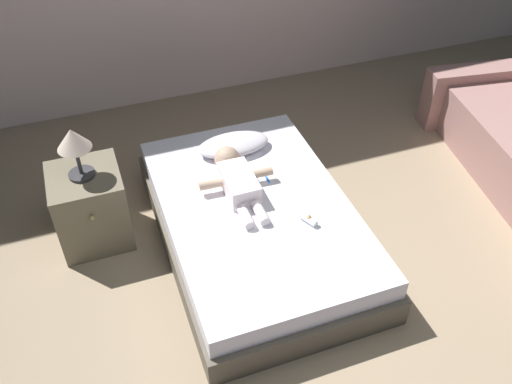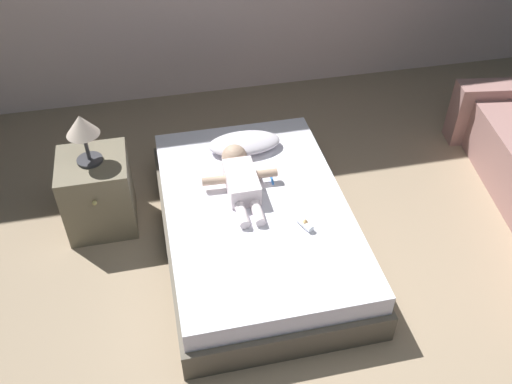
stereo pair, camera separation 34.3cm
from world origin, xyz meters
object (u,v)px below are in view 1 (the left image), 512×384
object	(u,v)px
lamp	(73,142)
baby_bottle	(309,219)
baby	(236,178)
toothbrush	(266,176)
nightstand	(91,207)
bed	(256,223)
pillow	(233,145)

from	to	relation	value
lamp	baby_bottle	size ratio (longest dim) A/B	2.74
baby	baby_bottle	bearing A→B (deg)	-56.65
toothbrush	nightstand	xyz separation A→B (m)	(-1.15, 0.19, -0.08)
bed	nightstand	bearing A→B (deg)	157.24
bed	baby_bottle	bearing A→B (deg)	-47.42
nightstand	lamp	distance (m)	0.52
baby_bottle	pillow	bearing A→B (deg)	103.35
toothbrush	lamp	distance (m)	1.24
lamp	baby_bottle	world-z (taller)	lamp
baby	bed	bearing A→B (deg)	-72.55
bed	toothbrush	world-z (taller)	toothbrush
bed	pillow	distance (m)	0.63
bed	baby	bearing A→B (deg)	107.45
toothbrush	baby_bottle	world-z (taller)	baby_bottle
bed	toothbrush	xyz separation A→B (m)	(0.15, 0.23, 0.18)
pillow	toothbrush	world-z (taller)	pillow
pillow	nightstand	world-z (taller)	nightstand
baby	toothbrush	bearing A→B (deg)	7.02
toothbrush	baby_bottle	bearing A→B (deg)	-79.47
toothbrush	lamp	size ratio (longest dim) A/B	0.38
baby	lamp	distance (m)	1.03
bed	baby	size ratio (longest dim) A/B	2.67
bed	lamp	world-z (taller)	lamp
pillow	lamp	bearing A→B (deg)	-170.74
toothbrush	baby_bottle	distance (m)	0.51
baby	lamp	size ratio (longest dim) A/B	2.02
baby	baby_bottle	distance (m)	0.56
pillow	nightstand	distance (m)	1.06
baby	pillow	bearing A→B (deg)	74.54
nightstand	lamp	bearing A→B (deg)	90.00
nightstand	baby_bottle	size ratio (longest dim) A/B	4.27
bed	baby	distance (m)	0.33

